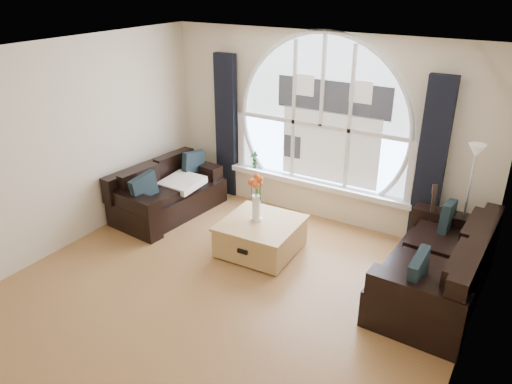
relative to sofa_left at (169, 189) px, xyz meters
name	(u,v)px	position (x,y,z in m)	size (l,w,h in m)	color
ground	(215,305)	(1.94, -1.54, -0.40)	(5.00, 5.50, 0.01)	brown
ceiling	(204,60)	(1.94, -1.54, 2.30)	(5.00, 5.50, 0.01)	silver
wall_back	(322,128)	(1.94, 1.21, 0.95)	(5.00, 0.01, 2.70)	beige
wall_left	(48,153)	(-0.56, -1.54, 0.95)	(0.01, 5.50, 2.70)	beige
wall_right	(472,266)	(4.44, -1.54, 0.95)	(0.01, 5.50, 2.70)	beige
attic_slope	(452,137)	(4.14, -1.54, 1.95)	(0.92, 5.50, 0.72)	silver
arched_window	(322,110)	(1.94, 1.18, 1.23)	(2.60, 0.06, 2.15)	silver
window_sill	(316,184)	(1.94, 1.11, 0.11)	(2.90, 0.22, 0.08)	white
window_frame	(321,110)	(1.94, 1.15, 1.23)	(2.76, 0.08, 2.15)	white
neighbor_house	(331,120)	(2.09, 1.17, 1.10)	(1.70, 0.02, 1.50)	silver
curtain_left	(226,127)	(0.34, 1.09, 0.75)	(0.35, 0.12, 2.30)	black
curtain_right	(431,164)	(3.54, 1.09, 0.75)	(0.35, 0.12, 2.30)	black
sofa_left	(169,189)	(0.00, 0.00, 0.00)	(0.86, 1.72, 0.77)	black
sofa_right	(435,265)	(3.97, -0.08, 0.00)	(0.98, 1.96, 0.87)	black
coffee_chest	(261,235)	(1.78, -0.26, -0.16)	(0.98, 0.98, 0.48)	#AC864A
throw_blanket	(182,183)	(0.17, 0.12, 0.10)	(0.55, 0.55, 0.10)	silver
vase_flowers	(256,193)	(1.70, -0.24, 0.43)	(0.24, 0.24, 0.70)	white
floor_lamp	(466,206)	(4.07, 0.80, 0.40)	(0.24, 0.24, 1.60)	#B2B2B2
guitar	(431,220)	(3.71, 0.77, 0.13)	(0.36, 0.24, 1.06)	#956325
potted_plant	(254,160)	(0.85, 1.11, 0.28)	(0.14, 0.10, 0.27)	#1E6023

